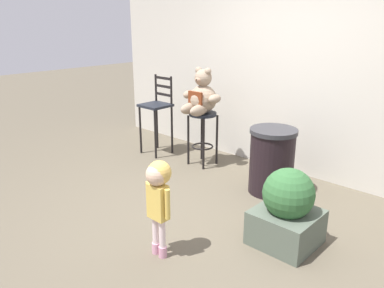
{
  "coord_description": "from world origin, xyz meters",
  "views": [
    {
      "loc": [
        2.34,
        -2.67,
        1.97
      ],
      "look_at": [
        -0.43,
        0.3,
        0.63
      ],
      "focal_mm": 36.08,
      "sensor_mm": 36.0,
      "label": 1
    }
  ],
  "objects_px": {
    "bar_stool_with_teddy": "(203,128)",
    "planter_with_shrub": "(287,210)",
    "child_walking": "(158,188)",
    "trash_bin": "(272,161)",
    "bar_chair_empty": "(157,110)",
    "teddy_bear": "(202,97)"
  },
  "relations": [
    {
      "from": "bar_stool_with_teddy",
      "to": "child_walking",
      "type": "distance_m",
      "value": 2.23
    },
    {
      "from": "child_walking",
      "to": "bar_chair_empty",
      "type": "xyz_separation_m",
      "value": [
        -2.0,
        1.79,
        0.04
      ]
    },
    {
      "from": "bar_stool_with_teddy",
      "to": "bar_chair_empty",
      "type": "relative_size",
      "value": 0.64
    },
    {
      "from": "teddy_bear",
      "to": "bar_chair_empty",
      "type": "bearing_deg",
      "value": -175.35
    },
    {
      "from": "teddy_bear",
      "to": "child_walking",
      "type": "height_order",
      "value": "teddy_bear"
    },
    {
      "from": "bar_stool_with_teddy",
      "to": "child_walking",
      "type": "bearing_deg",
      "value": -58.03
    },
    {
      "from": "child_walking",
      "to": "trash_bin",
      "type": "height_order",
      "value": "child_walking"
    },
    {
      "from": "bar_stool_with_teddy",
      "to": "planter_with_shrub",
      "type": "distance_m",
      "value": 2.13
    },
    {
      "from": "teddy_bear",
      "to": "planter_with_shrub",
      "type": "xyz_separation_m",
      "value": [
        1.88,
        -0.95,
        -0.63
      ]
    },
    {
      "from": "bar_stool_with_teddy",
      "to": "planter_with_shrub",
      "type": "relative_size",
      "value": 1.03
    },
    {
      "from": "trash_bin",
      "to": "planter_with_shrub",
      "type": "distance_m",
      "value": 1.1
    },
    {
      "from": "teddy_bear",
      "to": "planter_with_shrub",
      "type": "distance_m",
      "value": 2.2
    },
    {
      "from": "trash_bin",
      "to": "bar_chair_empty",
      "type": "bearing_deg",
      "value": 178.89
    },
    {
      "from": "bar_stool_with_teddy",
      "to": "planter_with_shrub",
      "type": "bearing_deg",
      "value": -27.69
    },
    {
      "from": "teddy_bear",
      "to": "child_walking",
      "type": "xyz_separation_m",
      "value": [
        1.18,
        -1.86,
        -0.33
      ]
    },
    {
      "from": "bar_stool_with_teddy",
      "to": "child_walking",
      "type": "height_order",
      "value": "child_walking"
    },
    {
      "from": "teddy_bear",
      "to": "bar_stool_with_teddy",
      "type": "bearing_deg",
      "value": 90.0
    },
    {
      "from": "child_walking",
      "to": "planter_with_shrub",
      "type": "relative_size",
      "value": 1.2
    },
    {
      "from": "trash_bin",
      "to": "planter_with_shrub",
      "type": "relative_size",
      "value": 1.07
    },
    {
      "from": "child_walking",
      "to": "trash_bin",
      "type": "distance_m",
      "value": 1.77
    },
    {
      "from": "teddy_bear",
      "to": "bar_chair_empty",
      "type": "distance_m",
      "value": 0.87
    },
    {
      "from": "bar_stool_with_teddy",
      "to": "planter_with_shrub",
      "type": "height_order",
      "value": "bar_stool_with_teddy"
    }
  ]
}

